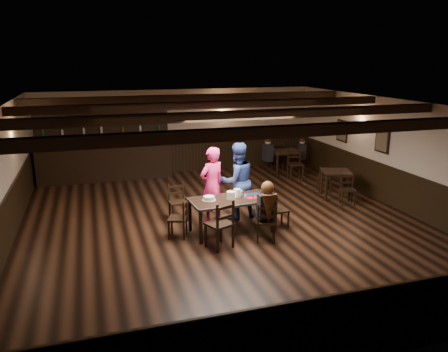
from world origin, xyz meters
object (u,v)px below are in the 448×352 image
object	(u,v)px
chair_near_right	(266,220)
bar_counter	(105,156)
woman_pink	(212,185)
chair_near_left	(222,221)
cake	(209,198)
dining_table	(231,202)
man_blue	(237,181)

from	to	relation	value
chair_near_right	bar_counter	xyz separation A→B (m)	(-2.89, 5.96, 0.24)
woman_pink	bar_counter	world-z (taller)	bar_counter
chair_near_left	chair_near_right	xyz separation A→B (m)	(0.95, 0.05, -0.09)
chair_near_right	cake	world-z (taller)	cake
chair_near_left	woman_pink	bearing A→B (deg)	81.87
cake	woman_pink	bearing A→B (deg)	69.04
cake	bar_counter	xyz separation A→B (m)	(-1.90, 5.17, -0.07)
dining_table	cake	distance (m)	0.49
chair_near_left	chair_near_right	bearing A→B (deg)	2.85
man_blue	bar_counter	size ratio (longest dim) A/B	0.43
woman_pink	cake	bearing A→B (deg)	45.92
dining_table	chair_near_left	xyz separation A→B (m)	(-0.44, -0.78, -0.10)
woman_pink	cake	world-z (taller)	woman_pink
woman_pink	man_blue	world-z (taller)	man_blue
chair_near_right	man_blue	bearing A→B (deg)	94.17
dining_table	bar_counter	xyz separation A→B (m)	(-2.38, 5.23, 0.04)
woman_pink	cake	xyz separation A→B (m)	(-0.25, -0.64, -0.09)
dining_table	cake	bearing A→B (deg)	173.71
chair_near_left	bar_counter	xyz separation A→B (m)	(-1.94, 6.01, 0.15)
chair_near_right	bar_counter	bearing A→B (deg)	115.90
woman_pink	man_blue	size ratio (longest dim) A/B	0.97
woman_pink	cake	distance (m)	0.70
chair_near_left	cake	world-z (taller)	chair_near_left
dining_table	woman_pink	size ratio (longest dim) A/B	1.02
man_blue	bar_counter	world-z (taller)	bar_counter
chair_near_right	cake	xyz separation A→B (m)	(-0.99, 0.78, 0.30)
chair_near_right	chair_near_left	bearing A→B (deg)	-177.15
cake	bar_counter	distance (m)	5.51
dining_table	chair_near_right	xyz separation A→B (m)	(0.51, -0.73, -0.20)
man_blue	cake	xyz separation A→B (m)	(-0.88, -0.73, -0.11)
chair_near_left	woman_pink	distance (m)	1.52
chair_near_left	man_blue	size ratio (longest dim) A/B	0.55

